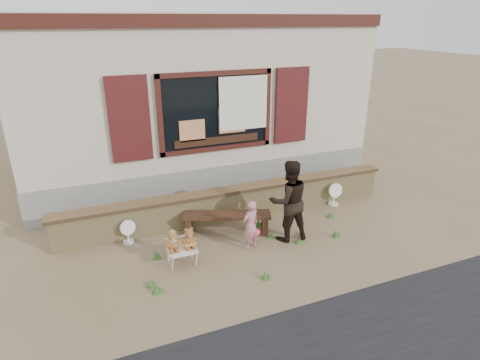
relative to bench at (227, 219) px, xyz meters
name	(u,v)px	position (x,y,z in m)	size (l,w,h in m)	color
ground	(252,240)	(0.34, -0.42, -0.31)	(80.00, 80.00, 0.00)	brown
shopfront	(186,95)	(0.34, 4.07, 1.69)	(8.04, 5.13, 4.00)	#C1B29C
brick_wall	(233,203)	(0.34, 0.58, 0.03)	(7.10, 0.36, 0.67)	tan
bench	(227,219)	(0.00, 0.00, 0.00)	(1.69, 0.91, 0.43)	#331D11
folding_chair	(182,250)	(-1.07, -0.68, -0.04)	(0.49, 0.43, 0.30)	silver
teddy_bear_left	(173,240)	(-1.21, -0.68, 0.17)	(0.27, 0.23, 0.36)	brown
teddy_bear_right	(189,237)	(-0.93, -0.68, 0.17)	(0.27, 0.23, 0.36)	brown
child	(251,225)	(0.21, -0.66, 0.16)	(0.34, 0.22, 0.94)	#D37E91
adult	(289,201)	(0.99, -0.60, 0.47)	(0.76, 0.59, 1.57)	black
fan_left	(128,231)	(-1.83, 0.37, -0.08)	(0.30, 0.20, 0.47)	white
fan_right	(334,194)	(2.67, 0.32, -0.05)	(0.32, 0.22, 0.52)	white
grass_tufts	(247,248)	(0.10, -0.75, -0.24)	(4.08, 1.77, 0.16)	#356127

